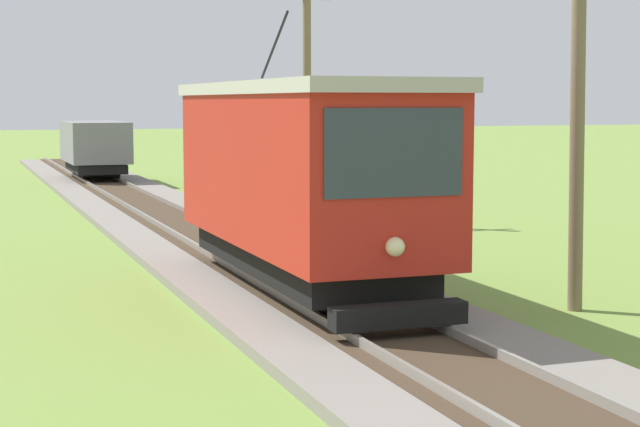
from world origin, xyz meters
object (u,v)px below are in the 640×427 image
Objects in this scene: red_tram at (302,175)px; utility_pole_near_tram at (578,84)px; utility_pole_mid at (307,92)px; freight_car at (95,147)px.

red_tram is 1.16× the size of utility_pole_near_tram.
utility_pole_near_tram is at bearing -33.07° from red_tram.
red_tram is 11.84m from utility_pole_mid.
freight_car is at bearing 90.01° from red_tram.
utility_pole_near_tram is 1.00× the size of utility_pole_mid.
utility_pole_mid is (3.92, 11.07, 1.56)m from red_tram.
freight_car is 30.27m from utility_pole_near_tram.
red_tram is 4.93m from utility_pole_near_tram.
freight_car is 16.92m from utility_pole_mid.
red_tram is at bearing -89.99° from freight_car.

